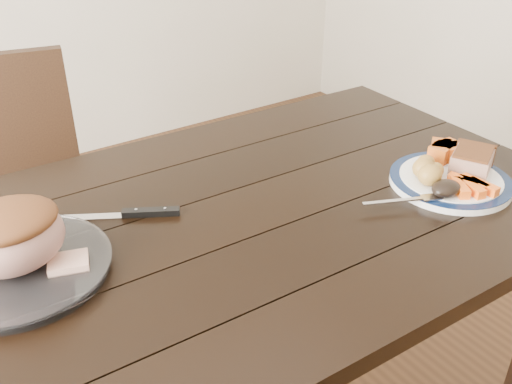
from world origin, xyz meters
TOP-DOWN VIEW (x-y plane):
  - dining_table at (-0.00, 0.00)m, footprint 1.62×0.94m
  - chair_far at (-0.27, 0.74)m, footprint 0.50×0.51m
  - dinner_plate at (0.52, -0.17)m, footprint 0.27×0.27m
  - plate_rim at (0.52, -0.17)m, footprint 0.27×0.27m
  - serving_platter at (-0.39, 0.05)m, footprint 0.32×0.32m
  - pork_slice at (0.58, -0.18)m, footprint 0.13×0.12m
  - roasted_potatoes at (0.47, -0.14)m, footprint 0.10×0.10m
  - carrot_batons at (0.50, -0.23)m, footprint 0.09×0.11m
  - pumpkin_wedges at (0.58, -0.10)m, footprint 0.10×0.09m
  - dark_mushroom at (0.44, -0.22)m, footprint 0.07×0.05m
  - fork at (0.36, -0.19)m, footprint 0.17×0.09m
  - roast_joint at (-0.39, 0.05)m, footprint 0.19×0.16m
  - cut_slice at (-0.31, -0.00)m, footprint 0.08×0.07m
  - carving_knife at (-0.14, 0.12)m, footprint 0.29×0.18m

SIDE VIEW (x-z plane):
  - chair_far at x=-0.27m, z-range 0.06..0.99m
  - dining_table at x=0.00m, z-range 0.28..1.03m
  - carving_knife at x=-0.14m, z-range 0.75..0.76m
  - dinner_plate at x=0.52m, z-range 0.75..0.77m
  - serving_platter at x=-0.39m, z-range 0.75..0.77m
  - plate_rim at x=0.52m, z-range 0.76..0.78m
  - fork at x=0.36m, z-range 0.77..0.77m
  - cut_slice at x=-0.31m, z-range 0.77..0.78m
  - carrot_batons at x=0.50m, z-range 0.77..0.79m
  - dark_mushroom at x=0.44m, z-range 0.77..0.80m
  - pumpkin_wedges at x=0.58m, z-range 0.77..0.81m
  - roasted_potatoes at x=0.47m, z-range 0.77..0.82m
  - pork_slice at x=0.58m, z-range 0.77..0.82m
  - roast_joint at x=-0.39m, z-range 0.77..0.89m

